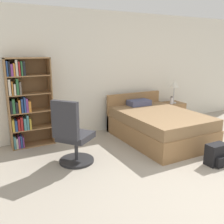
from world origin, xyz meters
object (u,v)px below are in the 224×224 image
object	(u,v)px
bookshelf	(24,103)
backpack_black	(217,155)
bed	(157,125)
office_chair	(72,137)
table_lamp	(174,85)
water_bottle	(172,100)
nightstand	(172,113)

from	to	relation	value
bookshelf	backpack_black	bearing A→B (deg)	-41.80
bed	office_chair	distance (m)	1.95
table_lamp	water_bottle	xyz separation A→B (m)	(-0.12, -0.07, -0.35)
bed	table_lamp	distance (m)	1.45
bed	nightstand	distance (m)	1.33
bed	bookshelf	bearing A→B (deg)	160.17
bookshelf	table_lamp	xyz separation A→B (m)	(3.48, -0.14, 0.11)
nightstand	backpack_black	size ratio (longest dim) A/B	1.50
bookshelf	table_lamp	size ratio (longest dim) A/B	3.01
nightstand	backpack_black	xyz separation A→B (m)	(-0.97, -2.17, -0.09)
water_bottle	bed	bearing A→B (deg)	-144.59
backpack_black	table_lamp	bearing A→B (deg)	66.14
water_bottle	backpack_black	distance (m)	2.27
bed	water_bottle	world-z (taller)	bed
bed	office_chair	bearing A→B (deg)	-170.96
nightstand	water_bottle	world-z (taller)	water_bottle
bed	nightstand	bearing A→B (deg)	35.70
bookshelf	office_chair	world-z (taller)	bookshelf
bookshelf	nightstand	bearing A→B (deg)	-1.61
office_chair	table_lamp	size ratio (longest dim) A/B	1.94
table_lamp	backpack_black	size ratio (longest dim) A/B	1.61
bookshelf	bed	world-z (taller)	bookshelf
nightstand	water_bottle	xyz separation A→B (m)	(-0.14, -0.11, 0.35)
office_chair	table_lamp	xyz separation A→B (m)	(2.98, 1.04, 0.49)
nightstand	water_bottle	distance (m)	0.39
bed	table_lamp	xyz separation A→B (m)	(1.06, 0.73, 0.66)
table_lamp	backpack_black	world-z (taller)	table_lamp
bookshelf	nightstand	world-z (taller)	bookshelf
water_bottle	backpack_black	world-z (taller)	water_bottle
bookshelf	bed	bearing A→B (deg)	-19.83
bookshelf	water_bottle	size ratio (longest dim) A/B	8.92
office_chair	water_bottle	distance (m)	3.02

